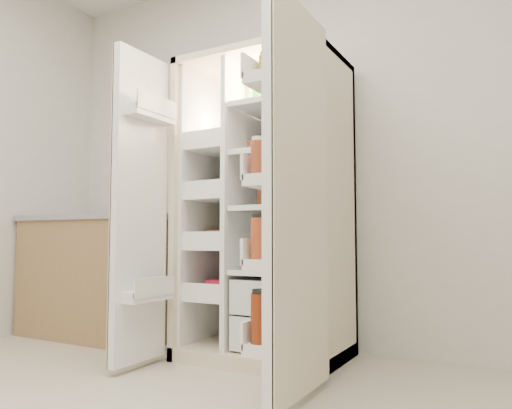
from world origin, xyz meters
The scene contains 5 objects.
wall_back centered at (0.00, 2.00, 1.35)m, with size 4.00×0.02×2.70m, color silver.
refrigerator centered at (-0.03, 1.65, 0.74)m, with size 0.92×0.70×1.80m.
freezer_door centered at (-0.54, 1.05, 0.89)m, with size 0.15×0.40×1.72m.
fridge_door centered at (0.44, 0.96, 0.87)m, with size 0.17×0.58×1.72m.
kitchen_counter centered at (-1.38, 1.59, 0.44)m, with size 1.21×0.64×0.88m.
Camera 1 is at (1.33, -1.00, 0.71)m, focal length 34.00 mm.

